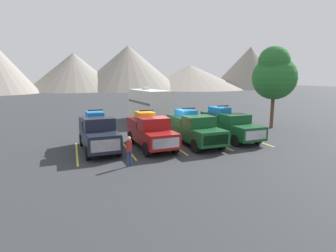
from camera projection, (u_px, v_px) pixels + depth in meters
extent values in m
plane|color=#2D3033|center=(171.00, 144.00, 19.68)|extent=(240.00, 240.00, 0.00)
cube|color=black|center=(99.00, 137.00, 17.79)|extent=(2.25, 5.37, 0.98)
cube|color=black|center=(103.00, 135.00, 15.97)|extent=(1.95, 1.58, 0.08)
cube|color=black|center=(99.00, 124.00, 17.20)|extent=(1.90, 1.48, 0.84)
cube|color=slate|center=(100.00, 125.00, 16.69)|extent=(1.72, 0.34, 0.62)
cube|color=black|center=(95.00, 122.00, 18.95)|extent=(2.05, 2.53, 0.55)
cube|color=silver|center=(106.00, 146.00, 15.41)|extent=(1.65, 0.16, 0.69)
cylinder|color=black|center=(119.00, 150.00, 16.58)|extent=(0.33, 0.82, 0.81)
cylinder|color=black|center=(88.00, 153.00, 15.91)|extent=(0.33, 0.82, 0.81)
cylinder|color=black|center=(108.00, 138.00, 19.84)|extent=(0.33, 0.82, 0.81)
cylinder|color=black|center=(82.00, 140.00, 19.17)|extent=(0.33, 0.82, 0.81)
cube|color=blue|center=(95.00, 115.00, 18.86)|extent=(1.16, 1.61, 0.45)
cylinder|color=black|center=(102.00, 116.00, 18.54)|extent=(0.21, 0.45, 0.44)
cylinder|color=black|center=(89.00, 116.00, 18.21)|extent=(0.21, 0.45, 0.44)
cylinder|color=black|center=(100.00, 114.00, 19.51)|extent=(0.21, 0.45, 0.44)
cylinder|color=black|center=(87.00, 114.00, 19.18)|extent=(0.21, 0.45, 0.44)
cube|color=black|center=(95.00, 110.00, 18.40)|extent=(0.97, 0.14, 0.08)
cube|color=maroon|center=(151.00, 135.00, 18.47)|extent=(2.30, 5.39, 0.86)
cube|color=maroon|center=(162.00, 134.00, 16.66)|extent=(1.99, 1.59, 0.08)
cube|color=maroon|center=(154.00, 124.00, 17.89)|extent=(1.95, 1.48, 0.84)
cube|color=slate|center=(157.00, 125.00, 17.38)|extent=(1.76, 0.34, 0.62)
cube|color=maroon|center=(145.00, 122.00, 19.64)|extent=(2.09, 2.54, 0.54)
cube|color=silver|center=(166.00, 143.00, 16.09)|extent=(1.69, 0.16, 0.60)
cylinder|color=black|center=(175.00, 146.00, 17.25)|extent=(0.33, 0.90, 0.89)
cylinder|color=black|center=(147.00, 149.00, 16.57)|extent=(0.33, 0.90, 0.89)
cylinder|color=black|center=(155.00, 135.00, 20.52)|extent=(0.33, 0.90, 0.89)
cylinder|color=black|center=(131.00, 137.00, 19.83)|extent=(0.33, 0.90, 0.89)
cube|color=orange|center=(145.00, 115.00, 19.56)|extent=(1.18, 1.62, 0.45)
cylinder|color=black|center=(153.00, 116.00, 19.24)|extent=(0.21, 0.45, 0.44)
cylinder|color=black|center=(141.00, 116.00, 18.90)|extent=(0.21, 0.45, 0.44)
cylinder|color=black|center=(148.00, 114.00, 20.21)|extent=(0.21, 0.45, 0.44)
cylinder|color=black|center=(136.00, 115.00, 19.88)|extent=(0.21, 0.45, 0.44)
cube|color=black|center=(146.00, 110.00, 19.10)|extent=(1.00, 0.14, 0.08)
cube|color=#144723|center=(195.00, 133.00, 19.35)|extent=(2.40, 5.58, 0.88)
cube|color=#144723|center=(210.00, 131.00, 17.48)|extent=(2.08, 1.65, 0.08)
cube|color=#144723|center=(199.00, 122.00, 18.76)|extent=(2.03, 1.54, 0.79)
cube|color=slate|center=(203.00, 122.00, 18.24)|extent=(1.84, 0.33, 0.58)
cube|color=#144723|center=(186.00, 119.00, 20.57)|extent=(2.18, 2.63, 0.55)
cube|color=silver|center=(216.00, 140.00, 16.89)|extent=(1.76, 0.17, 0.62)
cylinder|color=black|center=(221.00, 143.00, 18.10)|extent=(0.33, 0.90, 0.88)
cylinder|color=black|center=(195.00, 146.00, 17.38)|extent=(0.33, 0.90, 0.88)
cylinder|color=black|center=(194.00, 133.00, 21.48)|extent=(0.33, 0.90, 0.88)
cylinder|color=black|center=(172.00, 135.00, 20.76)|extent=(0.33, 0.90, 0.88)
cube|color=blue|center=(186.00, 113.00, 20.48)|extent=(1.24, 1.67, 0.45)
cylinder|color=black|center=(195.00, 113.00, 20.16)|extent=(0.21, 0.45, 0.44)
cylinder|color=black|center=(183.00, 114.00, 19.80)|extent=(0.21, 0.45, 0.44)
cylinder|color=black|center=(188.00, 112.00, 21.16)|extent=(0.21, 0.45, 0.44)
cylinder|color=black|center=(177.00, 112.00, 20.81)|extent=(0.21, 0.45, 0.44)
cube|color=black|center=(189.00, 108.00, 20.01)|extent=(1.04, 0.14, 0.08)
cube|color=#144723|center=(230.00, 128.00, 21.05)|extent=(2.35, 5.95, 0.89)
cube|color=#144723|center=(249.00, 127.00, 19.05)|extent=(2.02, 1.75, 0.08)
cube|color=#144723|center=(235.00, 119.00, 20.43)|extent=(1.97, 1.63, 0.71)
cube|color=slate|center=(240.00, 120.00, 19.87)|extent=(1.78, 0.31, 0.52)
cube|color=#144723|center=(219.00, 116.00, 22.35)|extent=(2.12, 2.80, 0.57)
cube|color=silver|center=(256.00, 135.00, 18.41)|extent=(1.71, 0.16, 0.62)
cylinder|color=black|center=(257.00, 138.00, 19.66)|extent=(0.33, 0.84, 0.83)
cylinder|color=black|center=(236.00, 141.00, 18.97)|extent=(0.33, 0.84, 0.83)
cylinder|color=black|center=(225.00, 129.00, 23.28)|extent=(0.33, 0.84, 0.83)
cylinder|color=black|center=(206.00, 130.00, 22.58)|extent=(0.33, 0.84, 0.83)
cube|color=blue|center=(219.00, 110.00, 22.27)|extent=(1.21, 1.78, 0.45)
cylinder|color=black|center=(228.00, 111.00, 21.90)|extent=(0.21, 0.45, 0.44)
cylinder|color=black|center=(219.00, 111.00, 21.56)|extent=(0.21, 0.45, 0.44)
cylinder|color=black|center=(220.00, 109.00, 22.97)|extent=(0.21, 0.45, 0.44)
cylinder|color=black|center=(211.00, 109.00, 22.63)|extent=(0.21, 0.45, 0.44)
cube|color=black|center=(223.00, 106.00, 21.76)|extent=(1.01, 0.14, 0.08)
cube|color=gold|center=(77.00, 153.00, 17.33)|extent=(0.12, 5.50, 0.01)
cube|color=gold|center=(127.00, 149.00, 18.36)|extent=(0.12, 5.50, 0.01)
cube|color=gold|center=(173.00, 145.00, 19.39)|extent=(0.12, 5.50, 0.01)
cube|color=gold|center=(213.00, 142.00, 20.42)|extent=(0.12, 5.50, 0.01)
cube|color=gold|center=(250.00, 139.00, 21.45)|extent=(0.12, 5.50, 0.01)
cube|color=silver|center=(149.00, 103.00, 29.74)|extent=(3.23, 7.20, 2.82)
cube|color=#595960|center=(138.00, 102.00, 29.19)|extent=(0.76, 6.65, 0.24)
cube|color=silver|center=(146.00, 88.00, 30.40)|extent=(0.67, 0.76, 0.30)
cube|color=#333333|center=(165.00, 124.00, 26.39)|extent=(0.25, 1.21, 0.12)
cylinder|color=black|center=(162.00, 118.00, 29.75)|extent=(0.30, 0.78, 0.76)
cylinder|color=black|center=(142.00, 119.00, 28.79)|extent=(0.30, 0.78, 0.76)
cylinder|color=black|center=(156.00, 116.00, 31.24)|extent=(0.30, 0.78, 0.76)
cylinder|color=black|center=(137.00, 117.00, 30.28)|extent=(0.30, 0.78, 0.76)
cylinder|color=navy|center=(131.00, 158.00, 14.79)|extent=(0.12, 0.12, 0.82)
cylinder|color=navy|center=(128.00, 159.00, 14.68)|extent=(0.12, 0.12, 0.82)
cube|color=maroon|center=(129.00, 146.00, 14.61)|extent=(0.30, 0.28, 0.58)
sphere|color=tan|center=(129.00, 139.00, 14.54)|extent=(0.22, 0.22, 0.22)
cylinder|color=maroon|center=(131.00, 146.00, 14.71)|extent=(0.10, 0.10, 0.53)
cylinder|color=maroon|center=(127.00, 147.00, 14.53)|extent=(0.10, 0.10, 0.53)
cylinder|color=brown|center=(272.00, 108.00, 25.70)|extent=(0.32, 0.32, 3.66)
sphere|color=#286B2D|center=(274.00, 78.00, 25.21)|extent=(3.99, 3.99, 3.99)
sphere|color=#286B2D|center=(274.00, 62.00, 24.63)|extent=(2.79, 2.79, 2.79)
cone|color=gray|center=(74.00, 72.00, 96.07)|extent=(32.26, 32.26, 12.97)
cone|color=gray|center=(128.00, 68.00, 101.86)|extent=(38.98, 38.98, 16.12)
cone|color=gray|center=(190.00, 77.00, 110.23)|extent=(43.70, 43.70, 9.48)
cone|color=gray|center=(250.00, 68.00, 114.01)|extent=(31.70, 31.70, 16.96)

